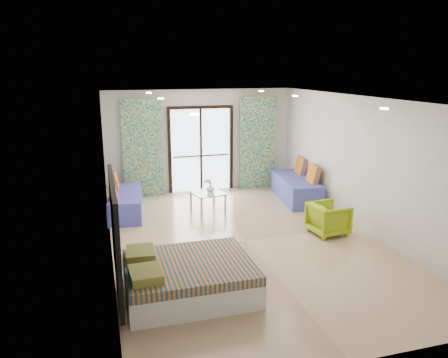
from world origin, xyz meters
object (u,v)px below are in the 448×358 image
object	(u,v)px
daybed_left	(125,202)
daybed_right	(296,187)
coffee_table	(208,194)
armchair	(328,217)
bed	(188,277)

from	to	relation	value
daybed_left	daybed_right	distance (m)	4.23
coffee_table	armchair	size ratio (longest dim) A/B	1.16
coffee_table	daybed_left	bearing A→B (deg)	169.54
daybed_right	coffee_table	bearing A→B (deg)	-165.20
armchair	bed	bearing A→B (deg)	110.23
bed	armchair	distance (m)	3.56
daybed_right	armchair	world-z (taller)	daybed_right
daybed_left	bed	bearing A→B (deg)	-74.88
coffee_table	armchair	xyz separation A→B (m)	(1.97, -2.04, -0.06)
bed	coffee_table	distance (m)	3.83
daybed_left	coffee_table	xyz separation A→B (m)	(1.85, -0.34, 0.12)
bed	daybed_right	xyz separation A→B (m)	(3.59, 3.94, 0.04)
daybed_right	armchair	distance (m)	2.38
bed	daybed_left	world-z (taller)	daybed_left
daybed_left	daybed_right	bearing A→B (deg)	5.54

